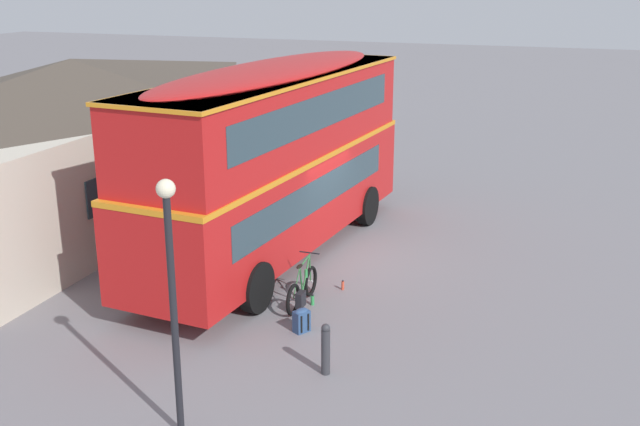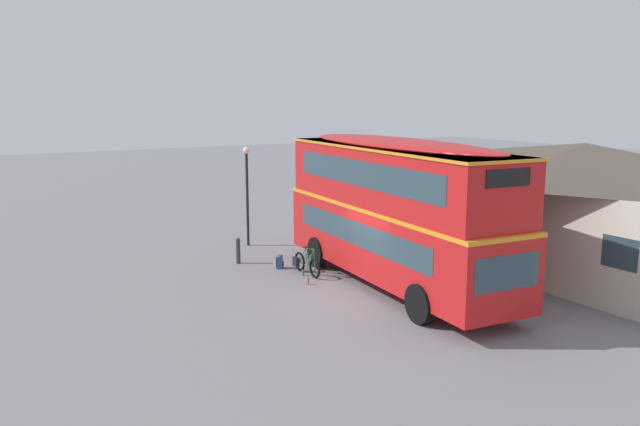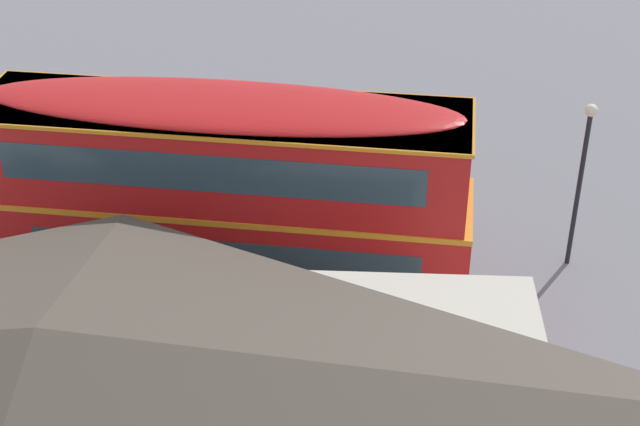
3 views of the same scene
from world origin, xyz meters
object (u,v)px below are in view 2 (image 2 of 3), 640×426
Objects in this scene: backpack_on_ground at (280,261)px; water_bottle_red_squeeze at (308,281)px; kerb_bollard at (238,250)px; water_bottle_green_metal at (303,273)px; street_lamp at (247,184)px; double_decker_bus at (395,206)px; touring_bicycle at (306,264)px.

water_bottle_red_squeeze is at bearing -3.35° from backpack_on_ground.
kerb_bollard is at bearing -166.72° from water_bottle_red_squeeze.
backpack_on_ground is 1.29m from water_bottle_green_metal.
water_bottle_red_squeeze is 6.61m from street_lamp.
street_lamp is at bearing 176.62° from water_bottle_green_metal.
double_decker_bus reaches higher than street_lamp.
touring_bicycle is 1.78× the size of kerb_bollard.
kerb_bollard is (-2.53, -1.41, 0.13)m from touring_bicycle.
street_lamp is 4.20× the size of kerb_bollard.
kerb_bollard is at bearing -155.31° from water_bottle_green_metal.
double_decker_bus is 3.75m from water_bottle_red_squeeze.
double_decker_bus is 6.47m from kerb_bollard.
double_decker_bus reaches higher than water_bottle_green_metal.
touring_bicycle is 2.90m from kerb_bollard.
double_decker_bus is 4.09m from water_bottle_green_metal.
touring_bicycle is 0.35m from water_bottle_green_metal.
water_bottle_red_squeeze is 0.06× the size of street_lamp.
backpack_on_ground is at bearing 176.65° from water_bottle_red_squeeze.
touring_bicycle is 1.21m from backpack_on_ground.
backpack_on_ground is 0.12× the size of street_lamp.
backpack_on_ground reaches higher than water_bottle_green_metal.
touring_bicycle is 1.28m from water_bottle_red_squeeze.
touring_bicycle is 5.44m from street_lamp.
street_lamp reaches higher than water_bottle_green_metal.
water_bottle_green_metal is (0.13, -0.19, -0.26)m from touring_bicycle.
backpack_on_ground is (-1.13, -0.42, -0.12)m from touring_bicycle.
kerb_bollard is (2.45, -1.53, -2.06)m from street_lamp.
touring_bicycle reaches higher than water_bottle_green_metal.
backpack_on_ground is 2.10× the size of water_bottle_green_metal.
street_lamp reaches higher than water_bottle_red_squeeze.
water_bottle_red_squeeze is at bearing -19.89° from water_bottle_green_metal.
touring_bicycle is at bearing -1.28° from street_lamp.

